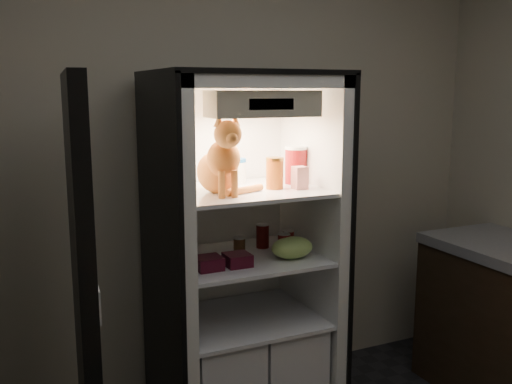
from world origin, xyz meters
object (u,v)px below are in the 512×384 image
soda_can_c (284,245)px  condiment_jar (239,245)px  pepper_jar (296,165)px  berry_box_right (237,260)px  berry_box_left (209,263)px  mayo_tub (237,171)px  refrigerator (240,280)px  soda_can_b (288,241)px  cream_carton (300,178)px  grape_bag (292,248)px  parmesan_shaker (227,170)px  salsa_jar (275,173)px  soda_can_a (263,236)px  tabby_cat (221,164)px

soda_can_c → condiment_jar: 0.24m
pepper_jar → condiment_jar: size_ratio=2.29×
berry_box_right → berry_box_left: bearing=177.3°
mayo_tub → soda_can_c: bearing=-61.8°
refrigerator → soda_can_b: 0.33m
condiment_jar → berry_box_left: condiment_jar is taller
refrigerator → cream_carton: 0.63m
refrigerator → grape_bag: (0.20, -0.19, 0.20)m
parmesan_shaker → soda_can_b: parmesan_shaker is taller
parmesan_shaker → mayo_tub: (0.09, 0.09, -0.02)m
soda_can_c → grape_bag: bearing=-62.9°
refrigerator → cream_carton: refrigerator is taller
grape_bag → soda_can_c: bearing=117.1°
salsa_jar → cream_carton: bearing=-28.5°
condiment_jar → parmesan_shaker: bearing=156.5°
berry_box_right → pepper_jar: bearing=23.4°
parmesan_shaker → soda_can_a: parmesan_shaker is taller
soda_can_a → condiment_jar: (-0.15, -0.04, -0.02)m
pepper_jar → berry_box_right: pepper_jar is taller
tabby_cat → soda_can_b: size_ratio=3.52×
parmesan_shaker → soda_can_c: parmesan_shaker is taller
grape_bag → refrigerator: bearing=136.2°
pepper_jar → berry_box_right: bearing=-156.6°
parmesan_shaker → soda_can_a: 0.43m
pepper_jar → berry_box_left: bearing=-162.9°
tabby_cat → mayo_tub: tabby_cat is taller
pepper_jar → parmesan_shaker: bearing=173.2°
condiment_jar → berry_box_left: 0.31m
mayo_tub → soda_can_c: (0.14, -0.27, -0.36)m
salsa_jar → condiment_jar: size_ratio=1.83×
salsa_jar → soda_can_a: salsa_jar is taller
soda_can_b → berry_box_left: soda_can_b is taller
grape_bag → cream_carton: bearing=21.3°
salsa_jar → soda_can_b: salsa_jar is taller
berry_box_left → tabby_cat: bearing=31.3°
salsa_jar → condiment_jar: bearing=140.5°
pepper_jar → condiment_jar: (-0.32, 0.02, -0.41)m
soda_can_a → berry_box_left: size_ratio=1.05×
parmesan_shaker → soda_can_c: 0.48m
refrigerator → tabby_cat: size_ratio=4.81×
grape_bag → soda_can_a: bearing=102.1°
refrigerator → tabby_cat: 0.68m
parmesan_shaker → condiment_jar: parmesan_shaker is taller
soda_can_c → grape_bag: 0.05m
parmesan_shaker → berry_box_right: 0.47m
pepper_jar → soda_can_a: pepper_jar is taller
mayo_tub → parmesan_shaker: bearing=-136.2°
salsa_jar → berry_box_right: salsa_jar is taller
berry_box_left → parmesan_shaker: bearing=49.5°
condiment_jar → berry_box_left: bearing=-141.3°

